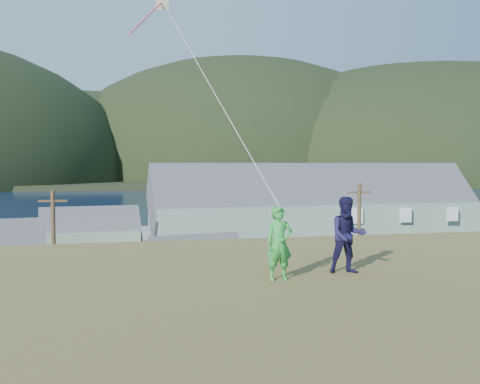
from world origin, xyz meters
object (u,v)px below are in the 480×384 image
shed_palegreen_far (91,236)px  kite_flyer_navy (348,235)px  lodge (318,215)px  kite_flyer_green (279,244)px  wharf (81,237)px  shed_white (197,269)px

shed_palegreen_far → kite_flyer_navy: size_ratio=5.71×
lodge → kite_flyer_green: (-15.92, -39.83, 3.44)m
wharf → kite_flyer_green: bearing=-81.5°
shed_white → lodge: bearing=31.4°
kite_flyer_green → shed_white: bearing=85.3°
kite_flyer_green → kite_flyer_navy: bearing=11.6°
shed_palegreen_far → kite_flyer_navy: bearing=-84.8°
shed_palegreen_far → kite_flyer_navy: (8.55, -43.97, 5.57)m
wharf → kite_flyer_green: (8.82, -59.18, 7.57)m
shed_white → shed_palegreen_far: bearing=105.6°
lodge → shed_palegreen_far: (-22.66, 4.54, -2.04)m
wharf → kite_flyer_green: kite_flyer_green is taller
lodge → kite_flyer_navy: lodge is taller
shed_white → kite_flyer_navy: 27.35m
shed_white → wharf: bearing=97.6°
lodge → shed_palegreen_far: lodge is taller
wharf → lodge: size_ratio=0.76×
shed_white → shed_palegreen_far: shed_palegreen_far is taller
shed_palegreen_far → wharf: bearing=92.1°
lodge → shed_white: 19.19m
wharf → kite_flyer_navy: 60.22m
lodge → kite_flyer_navy: size_ratio=18.97×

